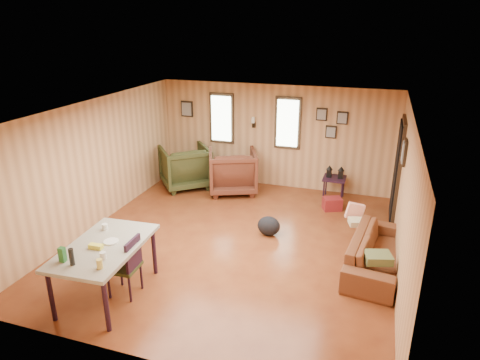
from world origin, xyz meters
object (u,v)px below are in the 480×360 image
(sofa, at_px, (378,247))
(side_table, at_px, (335,177))
(recliner_green, at_px, (185,165))
(dining_table, at_px, (104,250))
(recliner_brown, at_px, (232,169))
(end_table, at_px, (223,171))

(sofa, height_order, side_table, side_table)
(recliner_green, distance_m, dining_table, 4.37)
(recliner_brown, xyz_separation_m, end_table, (-0.36, 0.32, -0.18))
(side_table, bearing_deg, recliner_green, -174.38)
(end_table, relative_size, dining_table, 0.40)
(recliner_green, bearing_deg, recliner_brown, 142.64)
(sofa, relative_size, end_table, 2.98)
(sofa, xyz_separation_m, end_table, (-3.62, 2.70, -0.02))
(recliner_green, relative_size, end_table, 1.66)
(end_table, bearing_deg, recliner_brown, -41.57)
(recliner_brown, bearing_deg, end_table, -64.43)
(sofa, xyz_separation_m, dining_table, (-3.66, -1.96, 0.36))
(recliner_green, distance_m, side_table, 3.46)
(recliner_green, bearing_deg, sofa, 112.57)
(recliner_green, distance_m, end_table, 0.90)
(side_table, bearing_deg, end_table, 179.39)
(recliner_green, bearing_deg, dining_table, 60.56)
(end_table, bearing_deg, sofa, -36.72)
(sofa, bearing_deg, side_table, 27.13)
(side_table, distance_m, dining_table, 5.36)
(recliner_brown, bearing_deg, sofa, 121.00)
(recliner_brown, bearing_deg, side_table, 164.48)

